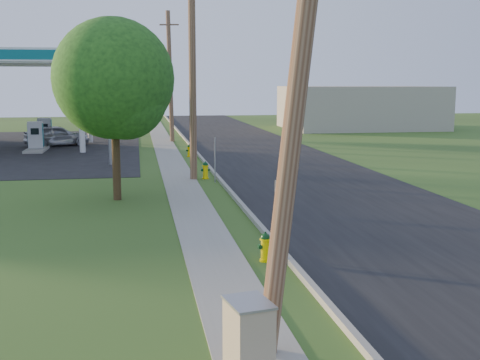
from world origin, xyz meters
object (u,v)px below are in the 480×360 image
(car_silver, at_px, (57,136))
(hydrant_far, at_px, (189,151))
(utility_pole_mid, at_px, (192,69))
(utility_pole_near, at_px, (301,53))
(utility_pole_far, at_px, (170,76))
(hydrant_mid, at_px, (205,170))
(price_pylon, at_px, (108,62))
(tree_lot, at_px, (90,78))
(fuel_pump_se, at_px, (45,135))
(utility_cabinet, at_px, (249,344))
(tree_verge, at_px, (116,83))
(fuel_pump_ne, at_px, (36,140))
(hydrant_near, at_px, (265,247))

(car_silver, bearing_deg, hydrant_far, -150.05)
(utility_pole_mid, distance_m, hydrant_far, 9.68)
(hydrant_far, bearing_deg, utility_pole_near, -91.15)
(utility_pole_near, relative_size, hydrant_far, 12.62)
(utility_pole_near, relative_size, utility_pole_far, 1.00)
(hydrant_mid, relative_size, hydrant_far, 1.08)
(price_pylon, distance_m, tree_lot, 20.44)
(utility_pole_near, bearing_deg, car_silver, 103.18)
(fuel_pump_se, bearing_deg, price_pylon, -66.50)
(utility_cabinet, bearing_deg, utility_pole_mid, 87.04)
(utility_pole_far, relative_size, price_pylon, 1.39)
(car_silver, bearing_deg, utility_pole_far, -94.62)
(utility_pole_near, xyz_separation_m, utility_pole_mid, (-0.00, 18.00, 0.15))
(utility_pole_mid, relative_size, utility_cabinet, 7.53)
(utility_pole_mid, relative_size, hydrant_far, 13.04)
(utility_pole_far, height_order, tree_lot, utility_pole_far)
(tree_lot, bearing_deg, tree_verge, -84.12)
(utility_cabinet, bearing_deg, tree_verge, 98.59)
(fuel_pump_ne, height_order, hydrant_far, fuel_pump_ne)
(utility_pole_mid, distance_m, tree_verge, 5.45)
(utility_pole_far, relative_size, hydrant_mid, 11.68)
(hydrant_near, bearing_deg, tree_verge, 113.55)
(utility_pole_far, distance_m, car_silver, 9.16)
(tree_lot, relative_size, hydrant_near, 9.84)
(tree_lot, relative_size, utility_cabinet, 5.67)
(car_silver, bearing_deg, price_pylon, -177.46)
(utility_pole_mid, relative_size, price_pylon, 1.43)
(utility_pole_mid, xyz_separation_m, hydrant_far, (0.53, 8.51, -4.59))
(fuel_pump_ne, height_order, tree_verge, tree_verge)
(utility_pole_far, distance_m, fuel_pump_ne, 10.99)
(hydrant_far, bearing_deg, fuel_pump_se, 138.02)
(utility_pole_mid, height_order, hydrant_near, utility_pole_mid)
(utility_pole_mid, distance_m, hydrant_mid, 4.59)
(utility_pole_mid, bearing_deg, tree_lot, 103.71)
(price_pylon, bearing_deg, utility_cabinet, -83.20)
(tree_verge, bearing_deg, hydrant_near, -66.45)
(utility_pole_near, xyz_separation_m, utility_cabinet, (-0.98, -0.99, -4.15))
(hydrant_near, xyz_separation_m, utility_cabinet, (-1.54, -6.02, 0.29))
(utility_pole_mid, distance_m, utility_pole_far, 18.00)
(utility_pole_far, xyz_separation_m, fuel_pump_ne, (-8.90, -5.00, -4.08))
(price_pylon, xyz_separation_m, car_silver, (-4.07, 10.51, -4.69))
(hydrant_near, bearing_deg, hydrant_far, 90.06)
(utility_cabinet, bearing_deg, hydrant_far, 86.85)
(utility_pole_far, bearing_deg, tree_verge, -98.11)
(hydrant_mid, xyz_separation_m, hydrant_far, (-0.01, 8.43, -0.03))
(tree_verge, bearing_deg, fuel_pump_ne, 108.20)
(utility_pole_far, xyz_separation_m, hydrant_far, (0.53, -9.49, -4.44))
(price_pylon, bearing_deg, hydrant_near, -76.43)
(utility_pole_near, relative_size, fuel_pump_ne, 2.96)
(utility_pole_near, distance_m, tree_lot, 44.24)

